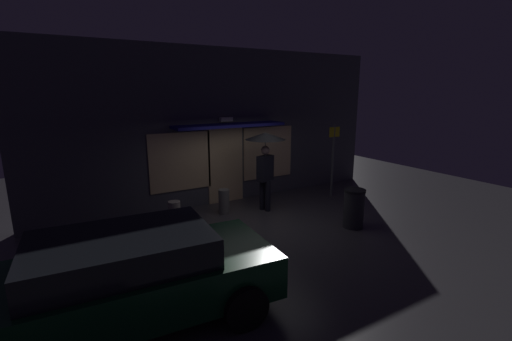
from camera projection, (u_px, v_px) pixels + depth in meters
ground_plane at (265, 225)px, 8.64m from camera, size 18.00×18.00×0.00m
building_facade at (223, 128)px, 10.11m from camera, size 10.57×1.00×4.42m
person_with_umbrella at (265, 151)px, 9.33m from camera, size 1.07×1.07×2.16m
parked_car at (125, 278)px, 4.85m from camera, size 4.36×2.19×1.33m
street_sign_post at (333, 155)px, 10.73m from camera, size 0.40×0.07×2.27m
sidewalk_bollard at (224, 201)px, 9.37m from camera, size 0.29×0.29×0.67m
sidewalk_bollard_2 at (175, 215)px, 8.37m from camera, size 0.29×0.29×0.67m
trash_bin at (354, 208)px, 8.40m from camera, size 0.51×0.51×0.95m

